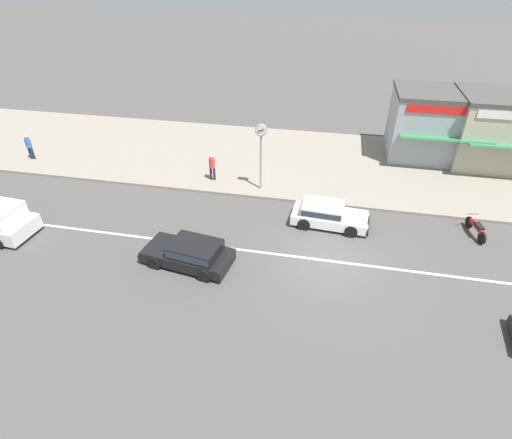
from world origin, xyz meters
The scene contains 11 objects.
ground_plane centered at (0.00, 0.00, 0.00)m, with size 160.00×160.00×0.00m, color #4C4947.
lane_centre_stripe centered at (0.00, 0.00, 0.00)m, with size 50.40×0.14×0.01m, color silver.
kerb_strip centered at (0.00, 9.53, 0.07)m, with size 68.00×10.00×0.15m, color gray.
hatchback_black_3 centered at (-5.72, -1.34, 0.59)m, with size 4.05×2.21×1.10m.
hatchback_white_4 centered at (-0.22, 2.83, 0.59)m, with size 3.78×1.90×1.10m.
motorcycle_2 centered at (6.68, 3.32, 0.42)m, with size 0.65×1.82×0.80m.
street_clock centered at (-4.00, 5.44, 2.88)m, with size 0.62×0.22×3.72m.
pedestrian_near_clock centered at (-18.98, 6.33, 1.06)m, with size 0.34×0.34×1.58m.
pedestrian_mid_kerb centered at (-6.91, 5.91, 1.05)m, with size 0.34×0.34×1.55m.
shopfront_corner_warung centered at (6.00, 11.97, 2.23)m, with size 5.79×4.96×4.14m.
shopfront_mid_block centered at (9.60, 11.64, 2.26)m, with size 5.72×5.17×4.22m.
Camera 1 is at (-0.39, -13.70, 11.11)m, focal length 28.00 mm.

